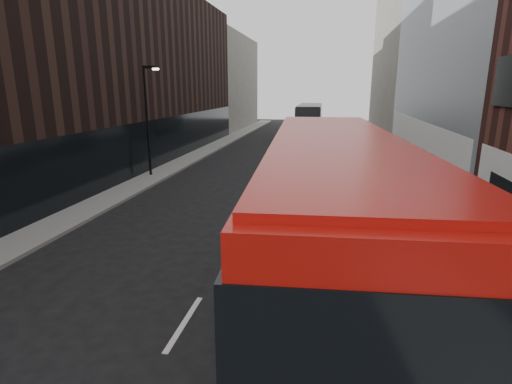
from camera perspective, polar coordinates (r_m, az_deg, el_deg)
The scene contains 13 objects.
ground at distance 9.34m, azimuth -14.85°, elevation -24.20°, with size 140.00×140.00×0.00m, color black.
sidewalk_right at distance 32.26m, azimuth 17.61°, elevation 3.75°, with size 3.00×80.00×0.15m, color slate.
sidewalk_left at distance 33.97m, azimuth -9.35°, elevation 4.77°, with size 2.00×80.00×0.15m, color slate.
building_modern_block at distance 28.93m, azimuth 28.60°, elevation 21.15°, with size 5.03×22.00×20.00m.
building_victorian at distance 51.25m, azimuth 20.43°, elevation 18.10°, with size 6.50×24.00×21.00m.
building_left_mid at distance 39.44m, azimuth -12.24°, elevation 16.09°, with size 5.00×24.00×14.00m, color black.
building_left_far at distance 60.36m, azimuth -3.97°, elevation 15.28°, with size 5.00×20.00×13.00m, color slate.
street_lamp at distance 27.16m, azimuth -15.19°, elevation 10.75°, with size 1.06×0.22×7.00m.
red_bus at distance 9.29m, azimuth 10.69°, elevation -5.26°, with size 3.62×12.04×4.80m.
grey_bus at distance 49.15m, azimuth 7.64°, elevation 10.18°, with size 3.01×12.04×3.87m.
car_a at distance 25.31m, azimuth 5.57°, elevation 3.00°, with size 1.67×4.16×1.42m, color black.
car_b at distance 30.28m, azimuth 11.64°, elevation 4.67°, with size 1.48×4.24×1.40m, color gray.
car_c at distance 34.28m, azimuth 8.59°, elevation 6.10°, with size 2.22×5.45×1.58m, color black.
Camera 1 is at (3.42, -6.48, 5.78)m, focal length 28.00 mm.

